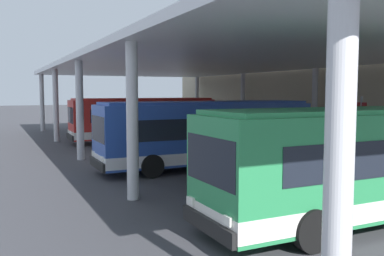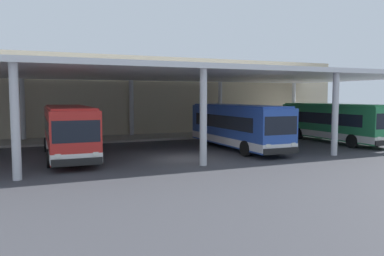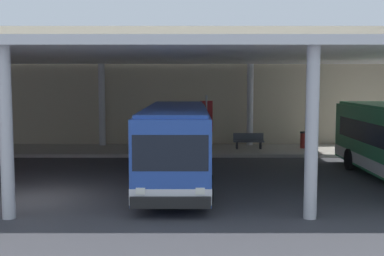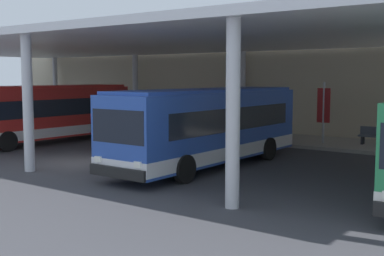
{
  "view_description": "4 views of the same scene",
  "coord_description": "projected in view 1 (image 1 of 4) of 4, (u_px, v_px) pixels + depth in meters",
  "views": [
    {
      "loc": [
        22.72,
        -6.7,
        3.61
      ],
      "look_at": [
        4.32,
        2.04,
        1.87
      ],
      "focal_mm": 39.43,
      "sensor_mm": 36.0,
      "label": 1
    },
    {
      "loc": [
        -8.55,
        -21.08,
        3.77
      ],
      "look_at": [
        2.3,
        4.48,
        1.45
      ],
      "focal_mm": 35.37,
      "sensor_mm": 36.0,
      "label": 2
    },
    {
      "loc": [
        5.63,
        -17.39,
        4.22
      ],
      "look_at": [
        5.68,
        3.76,
        2.19
      ],
      "focal_mm": 46.39,
      "sensor_mm": 36.0,
      "label": 3
    },
    {
      "loc": [
        16.61,
        -14.34,
        3.67
      ],
      "look_at": [
        3.15,
        3.84,
        1.36
      ],
      "focal_mm": 47.35,
      "sensor_mm": 36.0,
      "label": 4
    }
  ],
  "objects": [
    {
      "name": "ground_plane",
      "position": [
        126.0,
        157.0,
        23.62
      ],
      "size": [
        200.0,
        200.0,
        0.0
      ],
      "primitive_type": "plane",
      "color": "#3D3D42"
    },
    {
      "name": "platform_kerb",
      "position": [
        294.0,
        144.0,
        28.63
      ],
      "size": [
        42.0,
        4.5,
        0.18
      ],
      "primitive_type": "cube",
      "color": "#A39E93",
      "rests_on": "ground"
    },
    {
      "name": "station_building_facade",
      "position": [
        332.0,
        89.0,
        29.7
      ],
      "size": [
        48.0,
        1.6,
        7.64
      ],
      "primitive_type": "cube",
      "color": "#C1B293",
      "rests_on": "ground"
    },
    {
      "name": "canopy_shelter",
      "position": [
        213.0,
        64.0,
        25.52
      ],
      "size": [
        40.0,
        17.0,
        5.55
      ],
      "color": "silver",
      "rests_on": "ground"
    },
    {
      "name": "bus_nearest_bay",
      "position": [
        144.0,
        119.0,
        30.75
      ],
      "size": [
        2.8,
        10.55,
        3.17
      ],
      "color": "red",
      "rests_on": "ground"
    },
    {
      "name": "bus_second_bay",
      "position": [
        207.0,
        133.0,
        20.08
      ],
      "size": [
        2.73,
        10.53,
        3.17
      ],
      "color": "#284CA8",
      "rests_on": "ground"
    },
    {
      "name": "bus_middle_bay",
      "position": [
        373.0,
        162.0,
        11.84
      ],
      "size": [
        2.75,
        10.54,
        3.17
      ],
      "color": "#28844C",
      "rests_on": "ground"
    },
    {
      "name": "banner_sign",
      "position": [
        361.0,
        123.0,
        22.31
      ],
      "size": [
        0.7,
        0.12,
        3.2
      ],
      "color": "#B2B2B7",
      "rests_on": "platform_kerb"
    }
  ]
}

